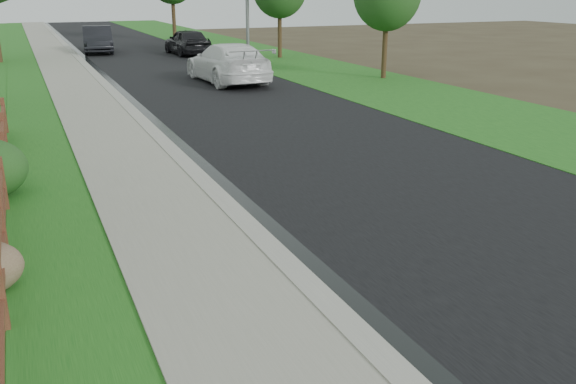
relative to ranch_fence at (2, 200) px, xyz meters
name	(u,v)px	position (x,y,z in m)	size (l,w,h in m)	color
road	(147,56)	(8.20, 28.60, -0.61)	(8.00, 90.00, 0.02)	black
curb	(78,58)	(4.00, 28.60, -0.56)	(0.40, 90.00, 0.12)	gray
wet_gutter	(85,59)	(4.35, 28.60, -0.60)	(0.50, 90.00, 0.00)	black
sidewalk	(56,60)	(2.70, 28.60, -0.57)	(2.20, 90.00, 0.10)	gray
grass_strip	(22,61)	(0.80, 28.60, -0.59)	(1.60, 90.00, 0.06)	#195217
verge_far	(249,52)	(15.10, 28.60, -0.60)	(6.00, 90.00, 0.04)	#195217
ranch_fence	(2,200)	(0.00, 0.00, 0.00)	(0.12, 16.92, 1.10)	#50281A
white_suv	(228,63)	(9.35, 15.72, 0.29)	(2.49, 6.12, 1.78)	white
dark_car_mid	(187,42)	(10.80, 28.47, 0.23)	(1.97, 4.89, 1.66)	black
dark_car_far	(98,39)	(5.67, 32.20, 0.26)	(1.82, 5.22, 1.72)	black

